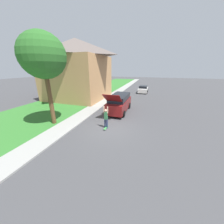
% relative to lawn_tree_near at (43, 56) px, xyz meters
% --- Properties ---
extents(ground_plane, '(120.00, 120.00, 0.00)m').
position_rel_lawn_tree_near_xyz_m(ground_plane, '(4.97, 0.90, -5.69)').
color(ground_plane, '#3D3D3F').
extents(lawn, '(10.00, 80.00, 0.08)m').
position_rel_lawn_tree_near_xyz_m(lawn, '(-3.03, 6.90, -5.65)').
color(lawn, '#2D6B28').
rests_on(lawn, ground_plane).
extents(sidewalk, '(1.80, 80.00, 0.10)m').
position_rel_lawn_tree_near_xyz_m(sidewalk, '(1.37, 6.90, -5.64)').
color(sidewalk, gray).
rests_on(sidewalk, ground_plane).
extents(house, '(9.34, 9.22, 8.89)m').
position_rel_lawn_tree_near_xyz_m(house, '(-3.36, 9.71, -1.00)').
color(house, tan).
rests_on(house, lawn).
extents(lawn_tree_near, '(3.50, 3.50, 7.41)m').
position_rel_lawn_tree_near_xyz_m(lawn_tree_near, '(0.00, 0.00, 0.00)').
color(lawn_tree_near, brown).
rests_on(lawn_tree_near, lawn).
extents(suv_parked, '(2.03, 5.61, 2.62)m').
position_rel_lawn_tree_near_xyz_m(suv_parked, '(4.77, 5.16, -4.64)').
color(suv_parked, maroon).
rests_on(suv_parked, ground_plane).
extents(car_down_street, '(1.88, 4.10, 1.38)m').
position_rel_lawn_tree_near_xyz_m(car_down_street, '(6.38, 18.06, -5.02)').
color(car_down_street, silver).
rests_on(car_down_street, ground_plane).
extents(skateboarder, '(0.41, 0.22, 1.92)m').
position_rel_lawn_tree_near_xyz_m(skateboarder, '(4.81, 0.71, -4.70)').
color(skateboarder, '#192347').
rests_on(skateboarder, ground_plane).
extents(skateboard, '(0.20, 0.78, 0.10)m').
position_rel_lawn_tree_near_xyz_m(skateboard, '(4.85, 0.57, -5.61)').
color(skateboard, '#337F3D').
rests_on(skateboard, ground_plane).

